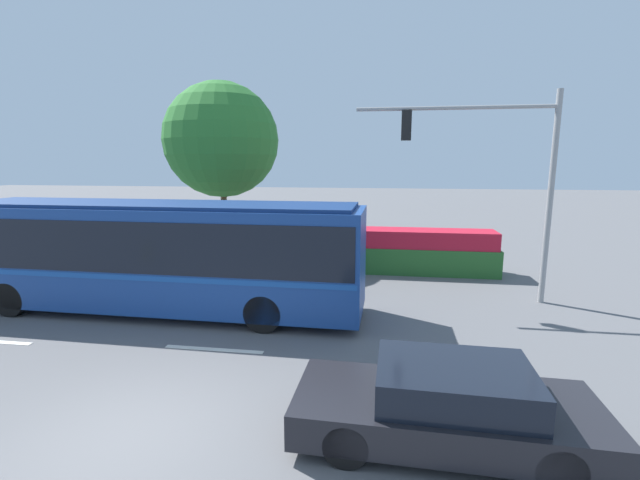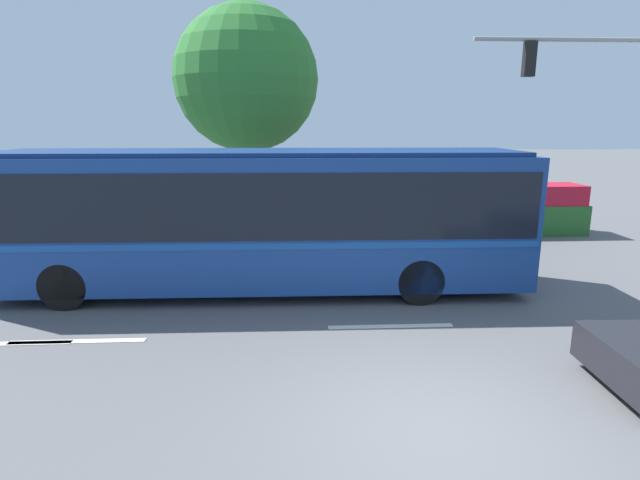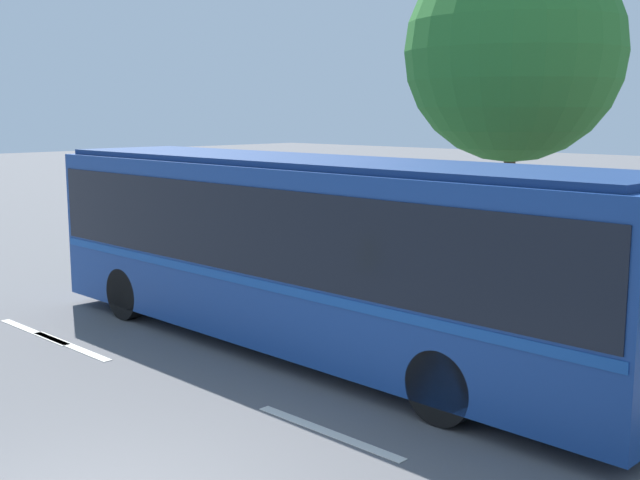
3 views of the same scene
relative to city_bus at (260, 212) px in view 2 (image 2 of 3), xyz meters
name	(u,v)px [view 2 (image 2 of 3)]	position (x,y,z in m)	size (l,w,h in m)	color
ground_plane	(434,430)	(2.50, -5.70, -1.83)	(140.00, 140.00, 0.00)	#5B5B5E
city_bus	(260,212)	(0.00, 0.00, 0.00)	(11.94, 2.66, 3.22)	navy
traffic_light_pole	(628,106)	(9.97, 2.52, 2.44)	(5.99, 0.24, 6.46)	gray
flowering_hedge	(428,210)	(5.46, 5.80, -0.98)	(10.91, 1.46, 1.73)	#286028
street_tree_left	(247,79)	(-0.87, 7.54, 3.51)	(5.12, 5.12, 7.91)	brown
lane_stripe_near	(391,326)	(2.58, -2.36, -1.83)	(2.40, 0.16, 0.01)	silver
lane_stripe_mid	(2,344)	(-4.42, -2.77, -1.83)	(2.40, 0.16, 0.01)	silver
lane_stripe_far	(77,341)	(-3.13, -2.74, -1.83)	(2.40, 0.16, 0.01)	silver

